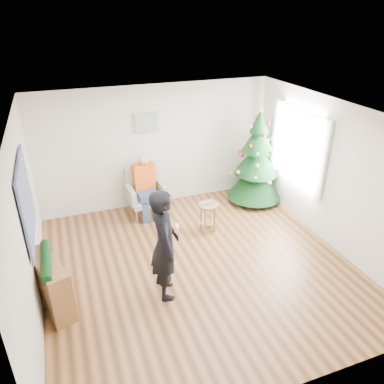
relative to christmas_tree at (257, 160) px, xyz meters
name	(u,v)px	position (x,y,z in m)	size (l,w,h in m)	color
floor	(199,265)	(-2.04, -1.80, -0.98)	(5.00, 5.00, 0.00)	brown
ceiling	(200,115)	(-2.04, -1.80, 1.62)	(5.00, 5.00, 0.00)	white
wall_back	(156,147)	(-2.04, 0.70, 0.32)	(5.00, 5.00, 0.00)	silver
wall_front	(291,307)	(-2.04, -4.30, 0.32)	(5.00, 5.00, 0.00)	silver
wall_left	(26,227)	(-4.54, -1.80, 0.32)	(5.00, 5.00, 0.00)	silver
wall_right	(332,175)	(0.46, -1.80, 0.32)	(5.00, 5.00, 0.00)	silver
window_panel	(298,146)	(0.43, -0.80, 0.52)	(0.04, 1.30, 1.40)	white
curtains	(297,147)	(0.40, -0.80, 0.52)	(0.05, 1.75, 1.50)	white
christmas_tree	(257,160)	(0.00, 0.00, 0.00)	(1.20, 1.20, 2.17)	#3F2816
stool	(208,217)	(-1.47, -0.83, -0.67)	(0.39, 0.39, 0.59)	brown
laptop	(208,203)	(-1.47, -0.83, -0.37)	(0.32, 0.21, 0.03)	silver
armchair	(146,197)	(-2.43, 0.26, -0.60)	(0.81, 0.74, 1.01)	gray
seated_person	(146,185)	(-2.42, 0.21, -0.30)	(0.44, 0.63, 1.32)	navy
standing_man	(165,245)	(-2.74, -2.25, -0.10)	(0.64, 0.42, 1.75)	black
game_controller	(177,226)	(-2.56, -2.28, 0.19)	(0.04, 0.13, 0.04)	white
console	(51,285)	(-4.37, -1.97, -0.58)	(0.30, 1.00, 0.80)	brown
garland	(46,261)	(-4.37, -1.97, -0.16)	(0.14, 0.14, 0.90)	black
tapestry	(26,201)	(-4.50, -1.50, 0.57)	(0.03, 1.50, 1.15)	black
framed_picture	(146,123)	(-2.24, 0.66, 0.87)	(0.52, 0.05, 0.42)	tan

